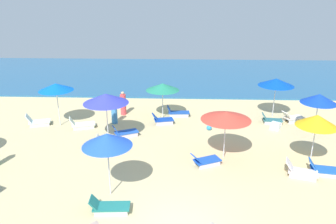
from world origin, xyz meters
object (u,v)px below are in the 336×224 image
lounge_chair_3_1 (81,124)px  umbrella_6 (317,121)px  lounge_chair_4_0 (109,207)px  lounge_chair_8_0 (177,113)px  lounge_chair_0_1 (109,145)px  lounge_chair_6_0 (300,171)px  umbrella_1 (276,82)px  umbrella_0 (106,98)px  lounge_chair_1_1 (292,118)px  umbrella_4 (107,140)px  lounge_chair_5_0 (205,160)px  umbrella_3 (56,87)px  lounge_chair_6_1 (324,169)px  lounge_chair_0_0 (125,132)px  lounge_chair_1_0 (271,120)px  umbrella_2 (319,99)px  beachgoer_1 (123,104)px  beach_ball_1 (209,128)px  umbrella_5 (226,116)px  lounge_chair_3_0 (37,121)px  cooler_box_0 (275,126)px  lounge_chair_8_1 (162,120)px  beachgoer_3 (114,113)px  umbrella_8 (163,87)px

lounge_chair_3_1 → umbrella_6: 12.83m
lounge_chair_4_0 → lounge_chair_8_0: bearing=-17.0°
lounge_chair_0_1 → lounge_chair_6_0: size_ratio=0.97×
umbrella_1 → umbrella_0: bearing=-157.8°
lounge_chair_1_1 → lounge_chair_6_0: bearing=144.1°
umbrella_4 → lounge_chair_5_0: (3.96, 2.49, -2.15)m
umbrella_3 → umbrella_4: umbrella_4 is taller
umbrella_1 → lounge_chair_6_1: bearing=-86.6°
lounge_chair_0_0 → lounge_chair_0_1: 1.72m
lounge_chair_1_1 → lounge_chair_1_0: bearing=80.6°
lounge_chair_1_1 → umbrella_2: (0.59, -1.99, 1.89)m
lounge_chair_3_1 → lounge_chair_5_0: (7.09, -4.21, 0.00)m
umbrella_4 → umbrella_2: bearing=31.1°
umbrella_2 → umbrella_3: size_ratio=0.92×
beachgoer_1 → beach_ball_1: (5.49, -2.43, -0.58)m
umbrella_2 → umbrella_4: bearing=-148.9°
umbrella_6 → umbrella_5: bearing=173.2°
lounge_chair_0_1 → lounge_chair_3_0: 5.94m
lounge_chair_0_0 → lounge_chair_3_1: size_ratio=0.94×
umbrella_1 → cooler_box_0: 3.03m
umbrella_6 → beachgoer_1: (-9.95, 6.33, -1.49)m
umbrella_4 → lounge_chair_6_0: size_ratio=1.78×
umbrella_1 → umbrella_4: bearing=-134.0°
lounge_chair_8_0 → umbrella_6: bearing=-136.7°
lounge_chair_0_0 → umbrella_2: 10.89m
umbrella_5 → lounge_chair_6_1: 4.91m
lounge_chair_8_1 → umbrella_0: bearing=119.0°
lounge_chair_3_0 → lounge_chair_1_0: bearing=-105.7°
umbrella_5 → lounge_chair_8_0: size_ratio=1.63×
lounge_chair_8_1 → beachgoer_3: (-2.96, -0.01, 0.42)m
lounge_chair_8_0 → cooler_box_0: 6.16m
umbrella_4 → beach_ball_1: size_ratio=8.80×
umbrella_4 → beachgoer_1: size_ratio=1.68×
lounge_chair_0_0 → umbrella_6: (9.28, -2.75, 1.95)m
umbrella_2 → beachgoer_3: umbrella_2 is taller
beachgoer_1 → lounge_chair_4_0: bearing=179.2°
lounge_chair_0_1 → beach_ball_1: (5.33, 2.79, -0.14)m
lounge_chair_0_0 → umbrella_2: size_ratio=0.61×
umbrella_8 → lounge_chair_1_0: bearing=-5.8°
lounge_chair_3_1 → umbrella_4: (3.14, -6.70, 2.15)m
lounge_chair_0_0 → lounge_chair_3_1: lounge_chair_0_0 is taller
lounge_chair_5_0 → cooler_box_0: (4.43, 4.46, -0.03)m
lounge_chair_0_1 → beachgoer_1: bearing=0.0°
umbrella_2 → cooler_box_0: (-1.97, 0.70, -1.95)m
lounge_chair_3_0 → lounge_chair_3_1: (2.80, -0.31, -0.01)m
lounge_chair_4_0 → beach_ball_1: (4.28, 7.86, -0.08)m
beachgoer_1 → beachgoer_3: (-0.29, -1.57, -0.04)m
beach_ball_1 → lounge_chair_1_0: bearing=17.4°
umbrella_4 → lounge_chair_1_0: bearing=43.4°
umbrella_3 → lounge_chair_8_1: size_ratio=1.90×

